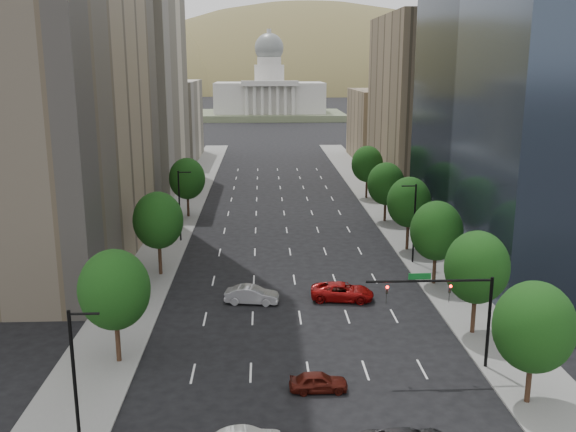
{
  "coord_description": "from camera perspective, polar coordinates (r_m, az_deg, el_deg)",
  "views": [
    {
      "loc": [
        -3.18,
        -11.58,
        21.65
      ],
      "look_at": [
        -0.86,
        44.94,
        8.0
      ],
      "focal_mm": 39.29,
      "sensor_mm": 36.0,
      "label": 1
    }
  ],
  "objects": [
    {
      "name": "filler_right",
      "position": [
        147.93,
        8.72,
        8.12
      ],
      "size": [
        14.0,
        26.0,
        16.0
      ],
      "primitive_type": "cube",
      "color": "#8C7759",
      "rests_on": "ground"
    },
    {
      "name": "tree_right_0",
      "position": [
        43.56,
        21.37,
        -9.34
      ],
      "size": [
        5.2,
        5.2,
        8.39
      ],
      "color": "#382316",
      "rests_on": "ground"
    },
    {
      "name": "sidewalk_left",
      "position": [
        75.77,
        -11.63,
        -3.27
      ],
      "size": [
        6.0,
        200.0,
        0.15
      ],
      "primitive_type": "cube",
      "color": "slate",
      "rests_on": "ground"
    },
    {
      "name": "tree_left_1",
      "position": [
        66.37,
        -11.67,
        -0.39
      ],
      "size": [
        5.2,
        5.2,
        8.97
      ],
      "color": "#382316",
      "rests_on": "ground"
    },
    {
      "name": "sidewalk_right",
      "position": [
        77.06,
        11.79,
        -2.99
      ],
      "size": [
        6.0,
        200.0,
        0.15
      ],
      "primitive_type": "cube",
      "color": "slate",
      "rests_on": "ground"
    },
    {
      "name": "streetlight_rn",
      "position": [
        70.65,
        11.32,
        -0.46
      ],
      "size": [
        1.7,
        0.2,
        9.0
      ],
      "color": "black",
      "rests_on": "ground"
    },
    {
      "name": "streetlight_ls",
      "position": [
        37.21,
        -18.65,
        -14.05
      ],
      "size": [
        1.7,
        0.2,
        9.0
      ],
      "color": "black",
      "rests_on": "ground"
    },
    {
      "name": "streetlight_ln",
      "position": [
        79.07,
        -9.76,
        1.1
      ],
      "size": [
        1.7,
        0.2,
        9.0
      ],
      "color": "black",
      "rests_on": "ground"
    },
    {
      "name": "car_maroon",
      "position": [
        44.23,
        2.78,
        -14.76
      ],
      "size": [
        3.99,
        1.65,
        1.35
      ],
      "primitive_type": "imported",
      "rotation": [
        0.0,
        0.0,
        1.58
      ],
      "color": "#47120B",
      "rests_on": "ground"
    },
    {
      "name": "foothills",
      "position": [
        615.02,
        1.19,
        8.02
      ],
      "size": [
        720.0,
        413.0,
        263.0
      ],
      "color": "olive",
      "rests_on": "ground"
    },
    {
      "name": "tree_right_3",
      "position": [
        75.28,
        10.89,
        1.24
      ],
      "size": [
        5.2,
        5.2,
        8.89
      ],
      "color": "#382316",
      "rests_on": "ground"
    },
    {
      "name": "tree_right_1",
      "position": [
        53.03,
        16.72,
        -4.48
      ],
      "size": [
        5.2,
        5.2,
        8.75
      ],
      "color": "#382316",
      "rests_on": "ground"
    },
    {
      "name": "midrise_cream_left",
      "position": [
        116.71,
        -13.39,
        11.17
      ],
      "size": [
        14.0,
        30.0,
        35.0
      ],
      "primitive_type": "cube",
      "color": "beige",
      "rests_on": "ground"
    },
    {
      "name": "car_silver",
      "position": [
        58.99,
        -3.29,
        -7.14
      ],
      "size": [
        5.17,
        2.4,
        1.64
      ],
      "primitive_type": "imported",
      "rotation": [
        0.0,
        0.0,
        1.43
      ],
      "color": "#A7A7AC",
      "rests_on": "ground"
    },
    {
      "name": "tree_right_2",
      "position": [
        64.05,
        13.29,
        -1.31
      ],
      "size": [
        5.2,
        5.2,
        8.61
      ],
      "color": "#382316",
      "rests_on": "ground"
    },
    {
      "name": "capitol",
      "position": [
        261.63,
        -1.69,
        10.7
      ],
      "size": [
        60.0,
        40.0,
        35.2
      ],
      "color": "#596647",
      "rests_on": "ground"
    },
    {
      "name": "tree_right_4",
      "position": [
        88.78,
        8.85,
        2.9
      ],
      "size": [
        5.2,
        5.2,
        8.46
      ],
      "color": "#382316",
      "rests_on": "ground"
    },
    {
      "name": "car_red_far",
      "position": [
        59.92,
        4.93,
        -6.83
      ],
      "size": [
        6.22,
        3.48,
        1.64
      ],
      "primitive_type": "imported",
      "rotation": [
        0.0,
        0.0,
        1.44
      ],
      "color": "#930A0A",
      "rests_on": "ground"
    },
    {
      "name": "tree_left_0",
      "position": [
        47.63,
        -15.44,
        -6.45
      ],
      "size": [
        5.2,
        5.2,
        8.75
      ],
      "color": "#382316",
      "rests_on": "ground"
    },
    {
      "name": "tree_right_5",
      "position": [
        104.24,
        7.18,
        4.69
      ],
      "size": [
        5.2,
        5.2,
        8.75
      ],
      "color": "#382316",
      "rests_on": "ground"
    },
    {
      "name": "filler_left",
      "position": [
        149.72,
        -10.85,
        8.48
      ],
      "size": [
        14.0,
        26.0,
        18.0
      ],
      "primitive_type": "cube",
      "color": "beige",
      "rests_on": "ground"
    },
    {
      "name": "traffic_signal",
      "position": [
        46.78,
        14.98,
        -7.54
      ],
      "size": [
        9.12,
        0.4,
        7.38
      ],
      "color": "black",
      "rests_on": "ground"
    },
    {
      "name": "tree_left_2",
      "position": [
        91.63,
        -9.12,
        3.35
      ],
      "size": [
        5.2,
        5.2,
        8.68
      ],
      "color": "#382316",
      "rests_on": "ground"
    },
    {
      "name": "parking_tan_right",
      "position": [
        115.28,
        11.98,
        9.97
      ],
      "size": [
        14.0,
        30.0,
        30.0
      ],
      "primitive_type": "cube",
      "color": "#8C7759",
      "rests_on": "ground"
    }
  ]
}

